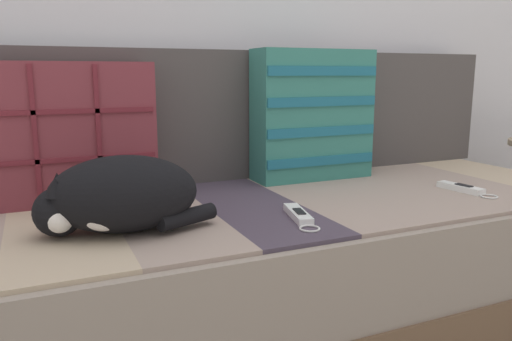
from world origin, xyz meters
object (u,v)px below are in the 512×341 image
at_px(throw_pillow_striped, 313,115).
at_px(game_remote_far, 463,188).
at_px(throw_pillow_quilted, 66,133).
at_px(sleeping_cat, 117,197).
at_px(game_remote_near, 299,215).
at_px(couch, 283,262).

height_order(throw_pillow_striped, game_remote_far, throw_pillow_striped).
relative_size(throw_pillow_quilted, sleeping_cat, 1.18).
bearing_deg(sleeping_cat, game_remote_near, -9.70).
bearing_deg(couch, throw_pillow_striped, 43.46).
height_order(throw_pillow_striped, game_remote_near, throw_pillow_striped).
bearing_deg(couch, sleeping_cat, -163.78).
xyz_separation_m(throw_pillow_striped, game_remote_near, (-0.27, -0.41, -0.20)).
bearing_deg(game_remote_near, throw_pillow_striped, 56.18).
height_order(sleeping_cat, game_remote_far, sleeping_cat).
distance_m(throw_pillow_quilted, throw_pillow_striped, 0.77).
distance_m(throw_pillow_striped, sleeping_cat, 0.78).
bearing_deg(game_remote_far, couch, 162.74).
height_order(couch, throw_pillow_striped, throw_pillow_striped).
bearing_deg(game_remote_far, sleeping_cat, 178.81).
xyz_separation_m(couch, throw_pillow_quilted, (-0.56, 0.20, 0.39)).
bearing_deg(throw_pillow_striped, game_remote_near, -123.82).
xyz_separation_m(couch, throw_pillow_striped, (0.21, 0.20, 0.41)).
bearing_deg(game_remote_near, game_remote_far, 4.90).
xyz_separation_m(throw_pillow_quilted, game_remote_near, (0.50, -0.41, -0.18)).
relative_size(sleeping_cat, game_remote_near, 1.96).
height_order(throw_pillow_quilted, throw_pillow_striped, throw_pillow_striped).
xyz_separation_m(throw_pillow_striped, game_remote_far, (0.32, -0.36, -0.20)).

